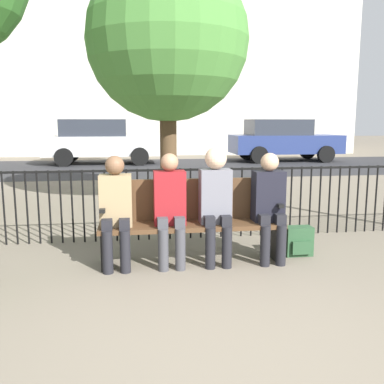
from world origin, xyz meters
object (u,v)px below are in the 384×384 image
tree_0 (167,41)px  parked_car_1 (101,141)px  backpack (298,241)px  seated_person_1 (170,204)px  seated_person_3 (269,202)px  park_bench (191,217)px  seated_person_0 (116,206)px  seated_person_2 (216,198)px  parked_car_0 (283,140)px

tree_0 → parked_car_1: tree_0 is taller
backpack → seated_person_1: bearing=-174.9°
seated_person_3 → park_bench: bearing=171.4°
seated_person_0 → seated_person_2: 1.08m
seated_person_0 → seated_person_2: (1.08, 0.00, 0.06)m
seated_person_0 → backpack: bearing=3.7°
seated_person_3 → tree_0: bearing=103.5°
seated_person_0 → seated_person_3: seated_person_3 is taller
seated_person_1 → tree_0: tree_0 is taller
seated_person_2 → tree_0: bearing=93.8°
seated_person_1 → backpack: (1.52, 0.14, -0.51)m
tree_0 → parked_car_1: bearing=102.7°
parked_car_0 → seated_person_3: bearing=-110.4°
park_bench → parked_car_0: size_ratio=0.48×
seated_person_0 → tree_0: tree_0 is taller
seated_person_1 → parked_car_0: 12.85m
seated_person_0 → seated_person_1: bearing=0.1°
seated_person_0 → parked_car_0: 13.10m
seated_person_2 → seated_person_3: size_ratio=1.06×
seated_person_2 → seated_person_3: 0.61m
park_bench → parked_car_1: bearing=98.9°
seated_person_1 → tree_0: 4.18m
seated_person_2 → parked_car_1: size_ratio=0.31×
seated_person_1 → seated_person_2: 0.50m
seated_person_3 → parked_car_0: 12.42m
seated_person_0 → parked_car_1: parked_car_1 is taller
parked_car_0 → tree_0: bearing=-122.3°
park_bench → seated_person_2: 0.37m
tree_0 → parked_car_0: size_ratio=1.06×
backpack → seated_person_2: bearing=-172.6°
seated_person_0 → parked_car_0: bearing=62.6°
park_bench → parked_car_1: 11.57m
parked_car_0 → park_bench: bearing=-114.3°
seated_person_1 → parked_car_0: (5.44, 11.63, 0.16)m
seated_person_3 → backpack: size_ratio=3.55×
park_bench → parked_car_0: 12.63m
park_bench → seated_person_0: (-0.82, -0.13, 0.17)m
backpack → parked_car_0: (3.92, 11.50, 0.67)m
backpack → parked_car_1: bearing=105.0°
seated_person_0 → seated_person_1: (0.58, 0.00, 0.01)m
backpack → parked_car_1: size_ratio=0.08×
park_bench → seated_person_1: bearing=-152.1°
parked_car_1 → seated_person_1: bearing=-82.4°
parked_car_0 → parked_car_1: same height
backpack → tree_0: tree_0 is taller
park_bench → backpack: park_bench is taller
seated_person_2 → parked_car_1: parked_car_1 is taller
backpack → tree_0: size_ratio=0.08×
backpack → parked_car_0: size_ratio=0.08×
seated_person_3 → backpack: 0.67m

